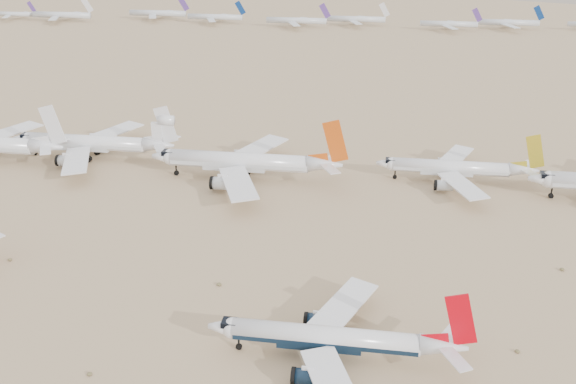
# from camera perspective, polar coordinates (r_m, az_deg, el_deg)

# --- Properties ---
(ground) EXTENTS (7000.00, 7000.00, 0.00)m
(ground) POSITION_cam_1_polar(r_m,az_deg,el_deg) (113.50, 7.37, -13.29)
(ground) COLOR #927855
(ground) RESTS_ON ground
(main_airliner) EXTENTS (41.26, 40.30, 14.56)m
(main_airliner) POSITION_cam_1_polar(r_m,az_deg,el_deg) (107.45, 4.29, -12.88)
(main_airliner) COLOR silver
(main_airliner) RESTS_ON ground
(row2_gold_tail) EXTENTS (41.73, 40.81, 14.86)m
(row2_gold_tail) POSITION_cam_1_polar(r_m,az_deg,el_deg) (179.86, 14.78, 2.07)
(row2_gold_tail) COLOR silver
(row2_gold_tail) RESTS_ON ground
(row2_orange_tail) EXTENTS (51.55, 50.43, 18.39)m
(row2_orange_tail) POSITION_cam_1_polar(r_m,az_deg,el_deg) (175.76, -3.69, 2.68)
(row2_orange_tail) COLOR silver
(row2_orange_tail) RESTS_ON ground
(row2_white_trijet) EXTENTS (48.92, 47.81, 17.33)m
(row2_white_trijet) POSITION_cam_1_polar(r_m,az_deg,el_deg) (199.36, -16.74, 4.22)
(row2_white_trijet) COLOR silver
(row2_white_trijet) RESTS_ON ground
(distant_storage_row) EXTENTS (505.60, 57.72, 13.95)m
(distant_storage_row) POSITION_cam_1_polar(r_m,az_deg,el_deg) (427.96, 5.04, 14.98)
(distant_storage_row) COLOR silver
(distant_storage_row) RESTS_ON ground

